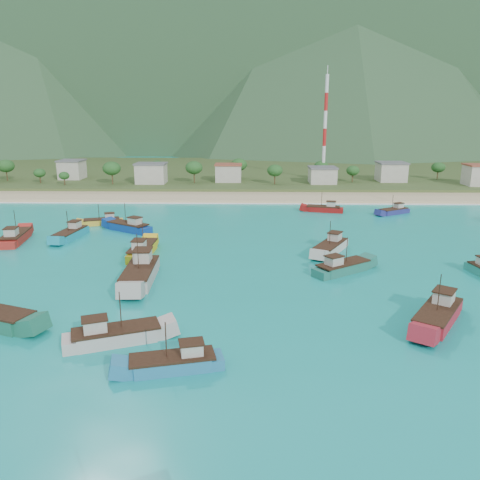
{
  "coord_description": "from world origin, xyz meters",
  "views": [
    {
      "loc": [
        0.64,
        -63.37,
        25.08
      ],
      "look_at": [
        -1.13,
        18.0,
        3.0
      ],
      "focal_mm": 35.0,
      "sensor_mm": 36.0,
      "label": 1
    }
  ],
  "objects_px": {
    "boat_11": "(438,316)",
    "boat_26": "(141,274)",
    "boat_6": "(324,209)",
    "boat_12": "(175,364)",
    "boat_2": "(115,336)",
    "boat_25": "(331,248)",
    "boat_9": "(342,268)",
    "boat_28": "(394,212)",
    "boat_14": "(103,222)",
    "radio_tower": "(325,129)",
    "boat_16": "(16,238)",
    "boat_13": "(143,251)",
    "boat_19": "(129,227)",
    "boat_5": "(71,234)"
  },
  "relations": [
    {
      "from": "boat_11",
      "to": "boat_26",
      "type": "bearing_deg",
      "value": 14.95
    },
    {
      "from": "boat_6",
      "to": "boat_12",
      "type": "height_order",
      "value": "boat_12"
    },
    {
      "from": "boat_2",
      "to": "boat_25",
      "type": "height_order",
      "value": "boat_25"
    },
    {
      "from": "boat_9",
      "to": "boat_28",
      "type": "relative_size",
      "value": 1.15
    },
    {
      "from": "boat_25",
      "to": "boat_26",
      "type": "xyz_separation_m",
      "value": [
        -32.05,
        -16.26,
        0.3
      ]
    },
    {
      "from": "boat_6",
      "to": "boat_9",
      "type": "distance_m",
      "value": 49.21
    },
    {
      "from": "boat_14",
      "to": "boat_6",
      "type": "bearing_deg",
      "value": -91.51
    },
    {
      "from": "radio_tower",
      "to": "boat_14",
      "type": "relative_size",
      "value": 3.89
    },
    {
      "from": "boat_25",
      "to": "boat_28",
      "type": "xyz_separation_m",
      "value": [
        22.0,
        34.91,
        -0.22
      ]
    },
    {
      "from": "boat_28",
      "to": "boat_26",
      "type": "bearing_deg",
      "value": 101.92
    },
    {
      "from": "boat_12",
      "to": "boat_16",
      "type": "distance_m",
      "value": 62.19
    },
    {
      "from": "boat_13",
      "to": "boat_26",
      "type": "bearing_deg",
      "value": -77.48
    },
    {
      "from": "boat_12",
      "to": "boat_19",
      "type": "xyz_separation_m",
      "value": [
        -19.18,
        57.52,
        0.15
      ]
    },
    {
      "from": "boat_5",
      "to": "boat_26",
      "type": "height_order",
      "value": "boat_26"
    },
    {
      "from": "boat_26",
      "to": "boat_28",
      "type": "xyz_separation_m",
      "value": [
        54.05,
        51.18,
        -0.52
      ]
    },
    {
      "from": "boat_25",
      "to": "boat_28",
      "type": "bearing_deg",
      "value": -93.41
    },
    {
      "from": "boat_16",
      "to": "boat_19",
      "type": "relative_size",
      "value": 1.06
    },
    {
      "from": "radio_tower",
      "to": "boat_5",
      "type": "bearing_deg",
      "value": -129.25
    },
    {
      "from": "boat_6",
      "to": "boat_26",
      "type": "distance_m",
      "value": 64.68
    },
    {
      "from": "boat_6",
      "to": "boat_16",
      "type": "height_order",
      "value": "boat_16"
    },
    {
      "from": "boat_25",
      "to": "boat_6",
      "type": "bearing_deg",
      "value": -67.93
    },
    {
      "from": "boat_2",
      "to": "boat_16",
      "type": "xyz_separation_m",
      "value": [
        -31.99,
        42.27,
        0.06
      ]
    },
    {
      "from": "boat_6",
      "to": "boat_26",
      "type": "height_order",
      "value": "boat_26"
    },
    {
      "from": "boat_6",
      "to": "boat_9",
      "type": "xyz_separation_m",
      "value": [
        -4.49,
        -49.0,
        0.11
      ]
    },
    {
      "from": "boat_5",
      "to": "boat_28",
      "type": "xyz_separation_m",
      "value": [
        74.42,
        25.9,
        -0.17
      ]
    },
    {
      "from": "boat_2",
      "to": "boat_19",
      "type": "xyz_separation_m",
      "value": [
        -11.51,
        51.9,
        0.02
      ]
    },
    {
      "from": "boat_12",
      "to": "boat_2",
      "type": "bearing_deg",
      "value": 40.39
    },
    {
      "from": "boat_28",
      "to": "boat_19",
      "type": "bearing_deg",
      "value": 75.53
    },
    {
      "from": "boat_14",
      "to": "boat_2",
      "type": "bearing_deg",
      "value": -179.61
    },
    {
      "from": "boat_14",
      "to": "boat_19",
      "type": "height_order",
      "value": "boat_19"
    },
    {
      "from": "boat_2",
      "to": "boat_14",
      "type": "xyz_separation_m",
      "value": [
        -19.16,
        57.85,
        -0.2
      ]
    },
    {
      "from": "boat_9",
      "to": "boat_16",
      "type": "xyz_separation_m",
      "value": [
        -62.26,
        17.53,
        0.09
      ]
    },
    {
      "from": "boat_14",
      "to": "boat_26",
      "type": "distance_m",
      "value": 41.42
    },
    {
      "from": "boat_5",
      "to": "boat_11",
      "type": "relative_size",
      "value": 0.93
    },
    {
      "from": "boat_11",
      "to": "boat_19",
      "type": "xyz_separation_m",
      "value": [
        -50.05,
        45.83,
        -0.09
      ]
    },
    {
      "from": "boat_9",
      "to": "boat_19",
      "type": "distance_m",
      "value": 49.83
    },
    {
      "from": "boat_5",
      "to": "boat_19",
      "type": "relative_size",
      "value": 0.98
    },
    {
      "from": "boat_6",
      "to": "boat_11",
      "type": "distance_m",
      "value": 67.78
    },
    {
      "from": "boat_14",
      "to": "boat_25",
      "type": "distance_m",
      "value": 53.91
    },
    {
      "from": "boat_6",
      "to": "boat_13",
      "type": "bearing_deg",
      "value": 148.82
    },
    {
      "from": "radio_tower",
      "to": "boat_12",
      "type": "height_order",
      "value": "radio_tower"
    },
    {
      "from": "boat_14",
      "to": "boat_26",
      "type": "bearing_deg",
      "value": -172.96
    },
    {
      "from": "boat_2",
      "to": "boat_13",
      "type": "distance_m",
      "value": 34.04
    },
    {
      "from": "boat_28",
      "to": "radio_tower",
      "type": "bearing_deg",
      "value": -19.99
    },
    {
      "from": "boat_12",
      "to": "boat_26",
      "type": "xyz_separation_m",
      "value": [
        -9.35,
        25.93,
        0.45
      ]
    },
    {
      "from": "boat_19",
      "to": "boat_9",
      "type": "bearing_deg",
      "value": -91.16
    },
    {
      "from": "boat_12",
      "to": "boat_14",
      "type": "height_order",
      "value": "boat_12"
    },
    {
      "from": "boat_26",
      "to": "boat_11",
      "type": "bearing_deg",
      "value": 157.89
    },
    {
      "from": "radio_tower",
      "to": "boat_14",
      "type": "bearing_deg",
      "value": -132.78
    },
    {
      "from": "boat_19",
      "to": "boat_26",
      "type": "relative_size",
      "value": 0.79
    }
  ]
}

